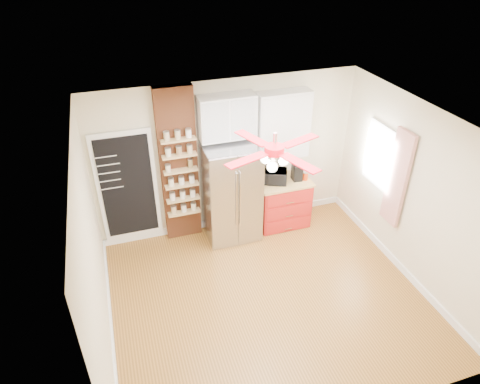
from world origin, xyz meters
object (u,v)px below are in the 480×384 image
object	(u,v)px
toaster_oven	(274,176)
canister_left	(305,176)
ceiling_fan	(274,150)
pantry_jar_oats	(168,169)
red_cabinet	(282,202)
coffee_maker	(297,172)
fridge	(231,192)

from	to	relation	value
toaster_oven	canister_left	distance (m)	0.56
ceiling_fan	pantry_jar_oats	distance (m)	2.29
ceiling_fan	toaster_oven	size ratio (longest dim) A/B	3.28
red_cabinet	coffee_maker	bearing A→B (deg)	-7.87
red_cabinet	canister_left	xyz separation A→B (m)	(0.37, -0.08, 0.52)
canister_left	pantry_jar_oats	distance (m)	2.39
red_cabinet	canister_left	world-z (taller)	canister_left
ceiling_fan	pantry_jar_oats	size ratio (longest dim) A/B	12.21
ceiling_fan	fridge	bearing A→B (deg)	91.76
red_cabinet	ceiling_fan	xyz separation A→B (m)	(-0.92, -1.68, 1.97)
red_cabinet	fridge	bearing A→B (deg)	-177.05
fridge	ceiling_fan	world-z (taller)	ceiling_fan
ceiling_fan	coffee_maker	world-z (taller)	ceiling_fan
toaster_oven	coffee_maker	world-z (taller)	coffee_maker
red_cabinet	canister_left	bearing A→B (deg)	-12.55
fridge	pantry_jar_oats	size ratio (longest dim) A/B	15.27
canister_left	red_cabinet	bearing A→B (deg)	167.45
fridge	canister_left	bearing A→B (deg)	-1.38
coffee_maker	ceiling_fan	bearing A→B (deg)	-120.06
fridge	red_cabinet	size ratio (longest dim) A/B	1.86
toaster_oven	pantry_jar_oats	xyz separation A→B (m)	(-1.79, 0.09, 0.41)
canister_left	coffee_maker	bearing A→B (deg)	160.18
canister_left	ceiling_fan	bearing A→B (deg)	-128.92
fridge	coffee_maker	bearing A→B (deg)	0.87
toaster_oven	canister_left	size ratio (longest dim) A/B	3.04
ceiling_fan	coffee_maker	bearing A→B (deg)	55.10
fridge	pantry_jar_oats	bearing A→B (deg)	171.98
fridge	toaster_oven	size ratio (longest dim) A/B	4.10
fridge	canister_left	world-z (taller)	fridge
fridge	coffee_maker	size ratio (longest dim) A/B	5.90
fridge	pantry_jar_oats	world-z (taller)	fridge
fridge	ceiling_fan	size ratio (longest dim) A/B	1.25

